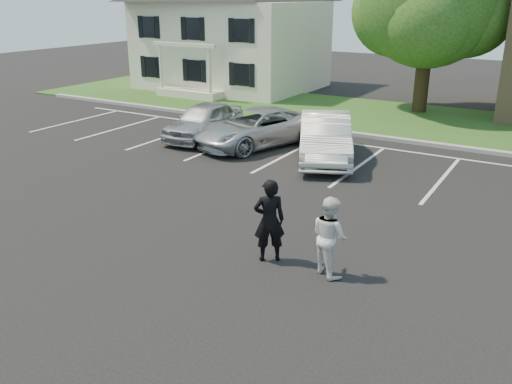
% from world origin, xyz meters
% --- Properties ---
extents(ground_plane, '(90.00, 90.00, 0.00)m').
position_xyz_m(ground_plane, '(0.00, 0.00, 0.00)').
color(ground_plane, black).
rests_on(ground_plane, ground).
extents(curb, '(40.00, 0.30, 0.15)m').
position_xyz_m(curb, '(0.00, 12.00, 0.07)').
color(curb, gray).
rests_on(curb, ground).
extents(grass_strip, '(44.00, 8.00, 0.08)m').
position_xyz_m(grass_strip, '(0.00, 16.00, 0.04)').
color(grass_strip, '#25511B').
rests_on(grass_strip, ground).
extents(stall_lines, '(34.00, 5.36, 0.01)m').
position_xyz_m(stall_lines, '(1.40, 8.95, 0.01)').
color(stall_lines, silver).
rests_on(stall_lines, ground).
extents(house, '(10.30, 9.22, 7.60)m').
position_xyz_m(house, '(-13.00, 19.97, 3.83)').
color(house, beige).
rests_on(house, ground).
extents(tree, '(7.80, 7.20, 8.80)m').
position_xyz_m(tree, '(-0.56, 18.24, 5.35)').
color(tree, black).
rests_on(tree, ground).
extents(man_black_suit, '(0.83, 0.79, 1.90)m').
position_xyz_m(man_black_suit, '(0.76, 0.29, 0.95)').
color(man_black_suit, black).
rests_on(man_black_suit, ground).
extents(man_white_shirt, '(1.06, 0.99, 1.73)m').
position_xyz_m(man_white_shirt, '(2.14, 0.39, 0.87)').
color(man_white_shirt, silver).
rests_on(man_white_shirt, ground).
extents(car_silver_west, '(2.01, 4.42, 1.47)m').
position_xyz_m(car_silver_west, '(-6.88, 8.43, 0.74)').
color(car_silver_west, '#B4B4B9').
rests_on(car_silver_west, ground).
extents(car_silver_minivan, '(3.98, 5.67, 1.44)m').
position_xyz_m(car_silver_minivan, '(-4.47, 8.54, 0.72)').
color(car_silver_minivan, '#A6A8AD').
rests_on(car_silver_minivan, ground).
extents(car_white_sedan, '(3.65, 5.22, 1.63)m').
position_xyz_m(car_white_sedan, '(-1.37, 8.14, 0.82)').
color(car_white_sedan, silver).
rests_on(car_white_sedan, ground).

